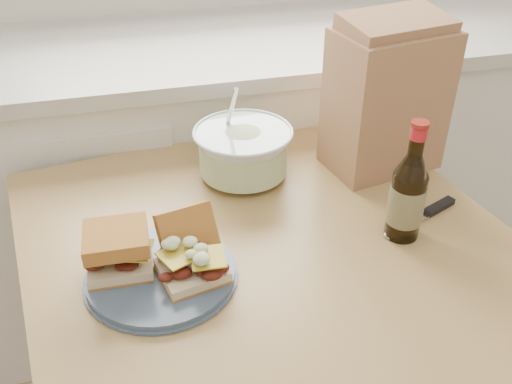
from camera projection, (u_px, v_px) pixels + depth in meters
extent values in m
cube|color=white|center=(235.00, 179.00, 1.93)|extent=(2.40, 0.60, 0.90)
cube|color=beige|center=(232.00, 44.00, 1.66)|extent=(2.50, 0.64, 0.04)
cube|color=#A6844E|center=(271.00, 249.00, 1.14)|extent=(1.07, 1.07, 0.04)
cube|color=#A6844E|center=(65.00, 309.00, 1.54)|extent=(0.07, 0.07, 0.74)
cube|color=#A6844E|center=(333.00, 233.00, 1.81)|extent=(0.07, 0.07, 0.74)
cylinder|color=#41526A|center=(161.00, 275.00, 1.03)|extent=(0.27, 0.27, 0.02)
cube|color=beige|center=(120.00, 263.00, 1.03)|extent=(0.12, 0.11, 0.02)
cube|color=gold|center=(118.00, 248.00, 1.01)|extent=(0.07, 0.07, 0.00)
cube|color=#B57730|center=(116.00, 238.00, 1.00)|extent=(0.12, 0.11, 0.03)
cube|color=beige|center=(192.00, 271.00, 1.02)|extent=(0.13, 0.12, 0.02)
cube|color=gold|center=(191.00, 255.00, 1.00)|extent=(0.08, 0.08, 0.00)
cube|color=#B57730|center=(188.00, 233.00, 1.05)|extent=(0.12, 0.10, 0.10)
cone|color=silver|center=(243.00, 154.00, 1.30)|extent=(0.22, 0.22, 0.11)
cylinder|color=white|center=(243.00, 156.00, 1.30)|extent=(0.20, 0.20, 0.07)
torus|color=silver|center=(243.00, 132.00, 1.27)|extent=(0.23, 0.23, 0.01)
cylinder|color=silver|center=(230.00, 112.00, 1.27)|extent=(0.02, 0.09, 0.15)
cylinder|color=black|center=(406.00, 206.00, 1.11)|extent=(0.07, 0.07, 0.14)
cone|color=black|center=(413.00, 165.00, 1.06)|extent=(0.07, 0.07, 0.04)
cylinder|color=black|center=(417.00, 141.00, 1.03)|extent=(0.03, 0.03, 0.06)
cylinder|color=#B31723|center=(419.00, 133.00, 1.02)|extent=(0.03, 0.03, 0.02)
cylinder|color=maroon|center=(420.00, 124.00, 1.01)|extent=(0.03, 0.03, 0.01)
cylinder|color=#2F381C|center=(406.00, 203.00, 1.10)|extent=(0.07, 0.07, 0.08)
cube|color=silver|center=(410.00, 224.00, 1.17)|extent=(0.14, 0.07, 0.00)
cube|color=black|center=(439.00, 206.00, 1.21)|extent=(0.08, 0.05, 0.01)
cube|color=#A2744E|center=(386.00, 101.00, 1.29)|extent=(0.27, 0.21, 0.33)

